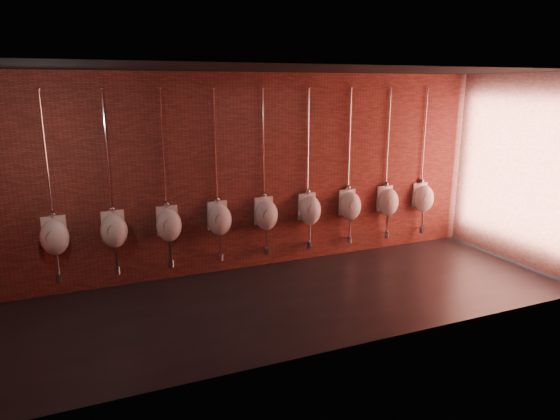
{
  "coord_description": "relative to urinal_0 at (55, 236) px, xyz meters",
  "views": [
    {
      "loc": [
        -2.77,
        -6.08,
        2.99
      ],
      "look_at": [
        0.18,
        0.9,
        1.1
      ],
      "focal_mm": 32.0,
      "sensor_mm": 36.0,
      "label": 1
    }
  ],
  "objects": [
    {
      "name": "urinal_8",
      "position": [
        6.42,
        0.0,
        0.0
      ],
      "size": [
        0.42,
        0.37,
        2.72
      ],
      "color": "white",
      "rests_on": "ground"
    },
    {
      "name": "urinal_5",
      "position": [
        4.01,
        0.0,
        0.0
      ],
      "size": [
        0.42,
        0.37,
        2.72
      ],
      "color": "white",
      "rests_on": "ground"
    },
    {
      "name": "urinal_0",
      "position": [
        0.0,
        0.0,
        0.0
      ],
      "size": [
        0.42,
        0.37,
        2.72
      ],
      "color": "white",
      "rests_on": "ground"
    },
    {
      "name": "urinal_3",
      "position": [
        2.41,
        0.0,
        0.0
      ],
      "size": [
        0.42,
        0.37,
        2.72
      ],
      "color": "white",
      "rests_on": "ground"
    },
    {
      "name": "urinal_4",
      "position": [
        3.21,
        0.0,
        0.0
      ],
      "size": [
        0.42,
        0.37,
        2.72
      ],
      "color": "white",
      "rests_on": "ground"
    },
    {
      "name": "urinal_1",
      "position": [
        0.8,
        0.0,
        0.0
      ],
      "size": [
        0.42,
        0.37,
        2.72
      ],
      "color": "white",
      "rests_on": "ground"
    },
    {
      "name": "urinal_2",
      "position": [
        1.6,
        0.0,
        0.0
      ],
      "size": [
        0.42,
        0.37,
        2.72
      ],
      "color": "white",
      "rests_on": "ground"
    },
    {
      "name": "room_shell",
      "position": [
        3.08,
        -1.36,
        1.08
      ],
      "size": [
        8.54,
        3.04,
        3.22
      ],
      "color": "black",
      "rests_on": "ground"
    },
    {
      "name": "ground",
      "position": [
        3.08,
        -1.36,
        -0.93
      ],
      "size": [
        8.5,
        8.5,
        0.0
      ],
      "primitive_type": "plane",
      "color": "black",
      "rests_on": "ground"
    },
    {
      "name": "urinal_7",
      "position": [
        5.61,
        0.0,
        0.0
      ],
      "size": [
        0.42,
        0.37,
        2.72
      ],
      "color": "white",
      "rests_on": "ground"
    },
    {
      "name": "urinal_6",
      "position": [
        4.81,
        0.0,
        0.0
      ],
      "size": [
        0.42,
        0.37,
        2.72
      ],
      "color": "white",
      "rests_on": "ground"
    }
  ]
}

